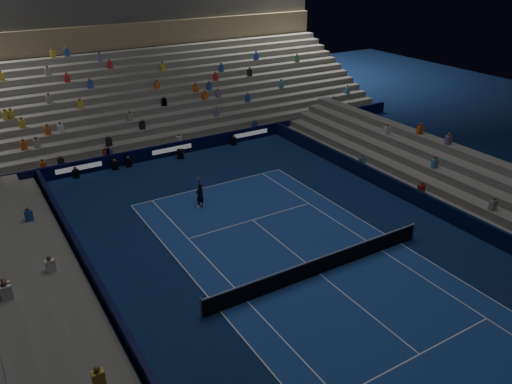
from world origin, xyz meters
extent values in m
plane|color=#0C1D48|center=(0.00, 0.00, 0.00)|extent=(90.00, 90.00, 0.00)
cube|color=navy|center=(0.00, 0.00, 0.01)|extent=(10.97, 23.77, 0.01)
cube|color=black|center=(0.00, 18.50, 0.50)|extent=(44.00, 0.25, 1.00)
cube|color=black|center=(9.70, 0.00, 0.50)|extent=(0.25, 37.00, 1.00)
cube|color=#080A32|center=(-9.70, 0.00, 0.50)|extent=(0.25, 37.00, 1.00)
cube|color=slate|center=(0.00, 19.50, 0.25)|extent=(44.00, 1.00, 0.50)
cube|color=slate|center=(0.00, 20.50, 0.50)|extent=(44.00, 1.00, 1.00)
cube|color=slate|center=(0.00, 21.50, 0.75)|extent=(44.00, 1.00, 1.50)
cube|color=slate|center=(0.00, 22.50, 1.00)|extent=(44.00, 1.00, 2.00)
cube|color=slate|center=(0.00, 23.50, 1.25)|extent=(44.00, 1.00, 2.50)
cube|color=slate|center=(0.00, 24.50, 1.50)|extent=(44.00, 1.00, 3.00)
cube|color=slate|center=(0.00, 25.50, 1.75)|extent=(44.00, 1.00, 3.50)
cube|color=slate|center=(0.00, 26.50, 2.00)|extent=(44.00, 1.00, 4.00)
cube|color=slate|center=(0.00, 27.50, 2.25)|extent=(44.00, 1.00, 4.50)
cube|color=slate|center=(0.00, 28.50, 2.50)|extent=(44.00, 1.00, 5.00)
cube|color=slate|center=(0.00, 29.50, 2.75)|extent=(44.00, 1.00, 5.50)
cube|color=slate|center=(0.00, 30.50, 3.00)|extent=(44.00, 1.00, 6.00)
cube|color=#897655|center=(0.00, 31.60, 7.10)|extent=(44.00, 0.60, 2.20)
cube|color=#41413F|center=(0.00, 33.00, 9.70)|extent=(44.00, 2.40, 3.00)
cube|color=slate|center=(10.50, 0.00, 0.25)|extent=(1.00, 37.00, 0.50)
cube|color=slate|center=(11.50, 0.00, 0.50)|extent=(1.00, 37.00, 1.00)
cube|color=slate|center=(12.50, 0.00, 0.75)|extent=(1.00, 37.00, 1.50)
cube|color=slate|center=(13.50, 0.00, 1.00)|extent=(1.00, 37.00, 2.00)
cube|color=slate|center=(14.50, 0.00, 1.25)|extent=(1.00, 37.00, 2.50)
cube|color=#5F5F5A|center=(-10.50, 0.00, 0.25)|extent=(1.00, 37.00, 0.50)
cube|color=#5F5F5A|center=(-11.50, 0.00, 0.50)|extent=(1.00, 37.00, 1.00)
cube|color=#5F5F5A|center=(-12.50, 0.00, 0.75)|extent=(1.00, 37.00, 1.50)
cube|color=#5F5F5A|center=(-13.50, 0.00, 1.00)|extent=(1.00, 37.00, 2.00)
cylinder|color=#B2B2B7|center=(-6.40, 0.00, 0.55)|extent=(0.10, 0.10, 1.10)
cylinder|color=#B2B2B7|center=(6.40, 0.00, 0.55)|extent=(0.10, 0.10, 1.10)
cube|color=black|center=(0.00, 0.00, 0.45)|extent=(12.80, 0.03, 0.90)
cube|color=white|center=(0.00, 0.00, 0.94)|extent=(12.80, 0.04, 0.08)
imported|color=black|center=(-1.87, 9.54, 0.78)|extent=(0.64, 0.50, 1.57)
cube|color=black|center=(0.37, 17.67, 0.32)|extent=(0.67, 0.73, 0.64)
cylinder|color=black|center=(0.37, 17.21, 0.51)|extent=(0.29, 0.38, 0.16)
camera|label=1|loc=(-13.41, -16.05, 14.42)|focal=35.65mm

